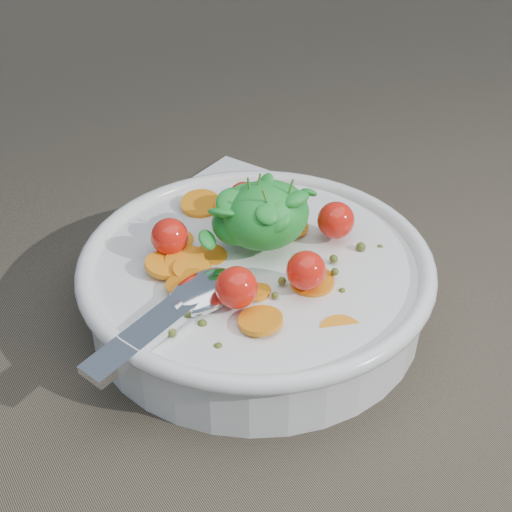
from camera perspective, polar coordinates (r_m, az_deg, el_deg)
ground at (r=0.54m, az=-0.79°, el=-6.09°), size 6.00×6.00×0.00m
bowl at (r=0.54m, az=-0.03°, el=-1.91°), size 0.29×0.27×0.11m
napkin at (r=0.69m, az=-1.85°, el=4.28°), size 0.17×0.17×0.01m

